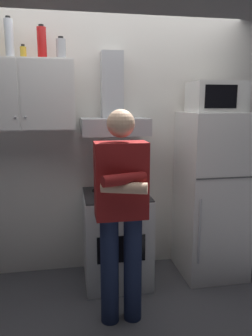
{
  "coord_description": "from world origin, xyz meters",
  "views": [
    {
      "loc": [
        -0.46,
        -2.59,
        1.67
      ],
      "look_at": [
        0.0,
        0.0,
        1.15
      ],
      "focal_mm": 34.36,
      "sensor_mm": 36.0,
      "label": 1
    }
  ],
  "objects_px": {
    "person_standing": "(121,211)",
    "upper_cabinet": "(22,95)",
    "cooking_pot": "(132,189)",
    "range_hood": "(113,113)",
    "bottle_spice_jar": "(23,53)",
    "microwave": "(216,97)",
    "bottle_soda_red": "(42,43)",
    "refrigerator": "(212,195)",
    "bottle_vodka_clear": "(9,38)",
    "stove_oven": "(116,237)",
    "bottle_canister_steel": "(61,49)"
  },
  "relations": [
    {
      "from": "refrigerator",
      "to": "microwave",
      "type": "relative_size",
      "value": 3.33
    },
    {
      "from": "range_hood",
      "to": "cooking_pot",
      "type": "relative_size",
      "value": 2.76
    },
    {
      "from": "range_hood",
      "to": "bottle_spice_jar",
      "type": "relative_size",
      "value": 6.18
    },
    {
      "from": "upper_cabinet",
      "to": "stove_oven",
      "type": "xyz_separation_m",
      "value": [
        0.8,
        -0.13,
        -1.32
      ]
    },
    {
      "from": "microwave",
      "to": "bottle_soda_red",
      "type": "xyz_separation_m",
      "value": [
        -1.56,
        0.12,
        0.45
      ]
    },
    {
      "from": "microwave",
      "to": "bottle_spice_jar",
      "type": "relative_size",
      "value": 3.95
    },
    {
      "from": "upper_cabinet",
      "to": "bottle_spice_jar",
      "type": "relative_size",
      "value": 7.41
    },
    {
      "from": "cooking_pot",
      "to": "bottle_canister_steel",
      "type": "bearing_deg",
      "value": 155.22
    },
    {
      "from": "upper_cabinet",
      "to": "person_standing",
      "type": "distance_m",
      "value": 1.35
    },
    {
      "from": "upper_cabinet",
      "to": "bottle_soda_red",
      "type": "relative_size",
      "value": 3.13
    },
    {
      "from": "range_hood",
      "to": "bottle_soda_red",
      "type": "distance_m",
      "value": 0.85
    },
    {
      "from": "range_hood",
      "to": "refrigerator",
      "type": "xyz_separation_m",
      "value": [
        0.95,
        -0.13,
        -0.8
      ]
    },
    {
      "from": "cooking_pot",
      "to": "bottle_spice_jar",
      "type": "distance_m",
      "value": 1.5
    },
    {
      "from": "refrigerator",
      "to": "microwave",
      "type": "bearing_deg",
      "value": 90.9
    },
    {
      "from": "upper_cabinet",
      "to": "bottle_spice_jar",
      "type": "height_order",
      "value": "bottle_spice_jar"
    },
    {
      "from": "person_standing",
      "to": "bottle_soda_red",
      "type": "bearing_deg",
      "value": 126.97
    },
    {
      "from": "person_standing",
      "to": "upper_cabinet",
      "type": "bearing_deg",
      "value": 135.74
    },
    {
      "from": "bottle_vodka_clear",
      "to": "bottle_canister_steel",
      "type": "bearing_deg",
      "value": 7.83
    },
    {
      "from": "range_hood",
      "to": "cooking_pot",
      "type": "bearing_deg",
      "value": -62.12
    },
    {
      "from": "bottle_soda_red",
      "to": "microwave",
      "type": "bearing_deg",
      "value": -4.48
    },
    {
      "from": "microwave",
      "to": "bottle_canister_steel",
      "type": "distance_m",
      "value": 1.47
    },
    {
      "from": "bottle_vodka_clear",
      "to": "bottle_spice_jar",
      "type": "relative_size",
      "value": 2.72
    },
    {
      "from": "stove_oven",
      "to": "bottle_canister_steel",
      "type": "xyz_separation_m",
      "value": [
        -0.45,
        0.15,
        1.71
      ]
    },
    {
      "from": "bottle_spice_jar",
      "to": "range_hood",
      "type": "bearing_deg",
      "value": -0.15
    },
    {
      "from": "microwave",
      "to": "bottle_soda_red",
      "type": "bearing_deg",
      "value": 175.52
    },
    {
      "from": "cooking_pot",
      "to": "bottle_spice_jar",
      "type": "xyz_separation_m",
      "value": [
        -0.9,
        0.25,
        1.18
      ]
    },
    {
      "from": "upper_cabinet",
      "to": "cooking_pot",
      "type": "bearing_deg",
      "value": -14.73
    },
    {
      "from": "microwave",
      "to": "bottle_spice_jar",
      "type": "bearing_deg",
      "value": 176.35
    },
    {
      "from": "range_hood",
      "to": "refrigerator",
      "type": "distance_m",
      "value": 1.25
    },
    {
      "from": "refrigerator",
      "to": "person_standing",
      "type": "xyz_separation_m",
      "value": [
        -1.0,
        -0.61,
        0.1
      ]
    },
    {
      "from": "person_standing",
      "to": "bottle_vodka_clear",
      "type": "xyz_separation_m",
      "value": [
        -0.82,
        0.7,
        1.31
      ]
    },
    {
      "from": "refrigerator",
      "to": "bottle_spice_jar",
      "type": "height_order",
      "value": "bottle_spice_jar"
    },
    {
      "from": "range_hood",
      "to": "person_standing",
      "type": "height_order",
      "value": "range_hood"
    },
    {
      "from": "bottle_soda_red",
      "to": "bottle_spice_jar",
      "type": "distance_m",
      "value": 0.18
    },
    {
      "from": "cooking_pot",
      "to": "bottle_vodka_clear",
      "type": "relative_size",
      "value": 0.82
    },
    {
      "from": "person_standing",
      "to": "bottle_spice_jar",
      "type": "xyz_separation_m",
      "value": [
        -0.72,
        0.73,
        1.2
      ]
    },
    {
      "from": "bottle_vodka_clear",
      "to": "stove_oven",
      "type": "bearing_deg",
      "value": -6.08
    },
    {
      "from": "upper_cabinet",
      "to": "microwave",
      "type": "relative_size",
      "value": 1.88
    },
    {
      "from": "range_hood",
      "to": "person_standing",
      "type": "xyz_separation_m",
      "value": [
        -0.05,
        -0.73,
        -0.7
      ]
    },
    {
      "from": "upper_cabinet",
      "to": "cooking_pot",
      "type": "distance_m",
      "value": 1.26
    },
    {
      "from": "bottle_vodka_clear",
      "to": "cooking_pot",
      "type": "bearing_deg",
      "value": -11.95
    },
    {
      "from": "person_standing",
      "to": "bottle_soda_red",
      "type": "height_order",
      "value": "bottle_soda_red"
    },
    {
      "from": "bottle_soda_red",
      "to": "bottle_vodka_clear",
      "type": "bearing_deg",
      "value": -169.28
    },
    {
      "from": "stove_oven",
      "to": "range_hood",
      "type": "relative_size",
      "value": 1.17
    },
    {
      "from": "stove_oven",
      "to": "range_hood",
      "type": "distance_m",
      "value": 1.17
    },
    {
      "from": "cooking_pot",
      "to": "bottle_soda_red",
      "type": "distance_m",
      "value": 1.48
    },
    {
      "from": "upper_cabinet",
      "to": "cooking_pot",
      "type": "xyz_separation_m",
      "value": [
        0.93,
        -0.24,
        -0.82
      ]
    },
    {
      "from": "person_standing",
      "to": "bottle_vodka_clear",
      "type": "relative_size",
      "value": 4.97
    },
    {
      "from": "microwave",
      "to": "bottle_soda_red",
      "type": "height_order",
      "value": "bottle_soda_red"
    },
    {
      "from": "stove_oven",
      "to": "microwave",
      "type": "relative_size",
      "value": 1.82
    }
  ]
}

